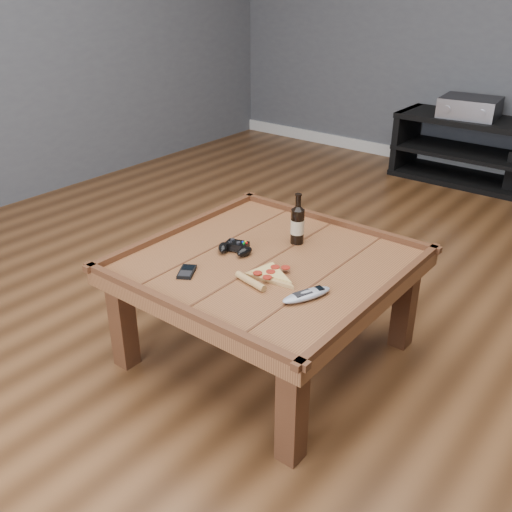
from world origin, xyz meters
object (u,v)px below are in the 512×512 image
Objects in this scene: smartphone at (187,272)px; beer_bottle at (297,224)px; av_receiver at (470,107)px; game_controller at (235,248)px; pizza_slice at (268,275)px; remote_control at (307,295)px; coffee_table at (268,274)px; media_console at (489,154)px.

beer_bottle is at bearing 39.62° from smartphone.
beer_bottle reaches higher than av_receiver.
av_receiver is at bearing 75.17° from game_controller.
smartphone is (-0.26, -0.16, -0.00)m from pizza_slice.
game_controller is 0.45m from remote_control.
coffee_table is 8.79× the size of smartphone.
beer_bottle is at bearing -90.11° from media_console.
av_receiver is (-0.48, 2.89, 0.11)m from remote_control.
pizza_slice is (0.23, -0.09, -0.01)m from game_controller.
remote_control is at bearing -27.70° from coffee_table.
game_controller is at bearing -94.77° from av_receiver.
beer_bottle is 0.46m from remote_control.
pizza_slice is at bearing -36.29° from game_controller.
beer_bottle reaches higher than game_controller.
smartphone is at bearing -93.38° from media_console.
remote_control is (0.28, -2.90, 0.22)m from media_console.
media_console is 4.80× the size of pizza_slice.
remote_control is (0.29, -0.36, -0.07)m from beer_bottle.
media_console is 2.87m from pizza_slice.
pizza_slice is (0.09, -0.32, -0.08)m from beer_bottle.
game_controller is (-0.15, -0.23, -0.07)m from beer_bottle.
media_console is (0.00, 2.75, -0.15)m from coffee_table.
media_console is 2.79m from game_controller.
pizza_slice reaches higher than coffee_table.
beer_bottle is at bearing 91.30° from coffee_table.
beer_bottle is at bearing 42.24° from game_controller.
game_controller is 0.25m from pizza_slice.
coffee_table is at bearing -91.64° from av_receiver.
coffee_table is 0.34m from smartphone.
coffee_table is at bearing 174.11° from remote_control.
media_console is at bearing 55.97° from smartphone.
beer_bottle is at bearing -91.41° from av_receiver.
game_controller reaches higher than coffee_table.
media_console is at bearing 89.89° from beer_bottle.
media_console is 3.17× the size of av_receiver.
media_console is 0.38m from av_receiver.
media_console is 6.38× the size of beer_bottle.
beer_bottle is (-0.00, -2.54, 0.29)m from media_console.
av_receiver is (-0.28, 2.86, 0.11)m from pizza_slice.
smartphone is (-0.17, -0.49, -0.08)m from beer_bottle.
beer_bottle is at bearing 150.70° from remote_control.
coffee_table is 2.33× the size of av_receiver.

